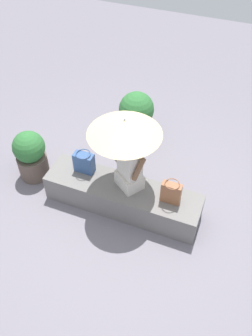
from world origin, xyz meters
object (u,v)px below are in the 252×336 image
Objects in this scene: tote_bag_canvas at (84,162)px; planter_far at (31,155)px; planter_near at (136,116)px; parasol at (125,127)px; handbag_black at (171,193)px; person_seated at (130,165)px.

planter_far is at bearing 0.43° from tote_bag_canvas.
tote_bag_canvas is 0.40× the size of planter_far.
planter_near is at bearing -100.92° from tote_bag_canvas.
parasol reaches higher than planter_near.
parasol is 1.35× the size of planter_far.
planter_near is at bearing -55.24° from handbag_black.
handbag_black is 0.37× the size of planter_near.
person_seated is 2.77× the size of tote_bag_canvas.
planter_near is (0.34, -1.37, -0.91)m from parasol.
person_seated reaches higher than planter_far.
handbag_black is at bearing 177.71° from planter_far.
person_seated is 0.64m from handbag_black.
person_seated is 1.10× the size of planter_far.
planter_far is (1.17, 1.39, -0.06)m from planter_near.
parasol is at bearing -8.89° from handbag_black.
tote_bag_canvas is 0.36× the size of planter_near.
handbag_black is 0.42× the size of planter_far.
handbag_black reaches higher than tote_bag_canvas.
planter_far is at bearing 0.72° from parasol.
parasol reaches higher than planter_far.
person_seated is 1.64m from planter_far.
planter_far is (0.90, 0.01, -0.16)m from tote_bag_canvas.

